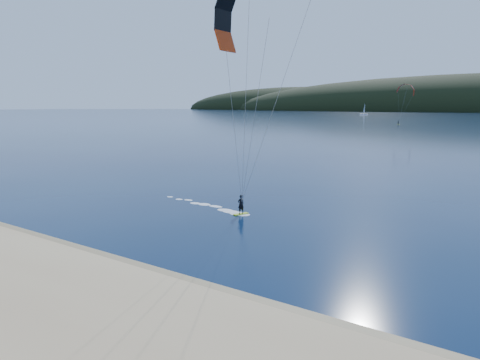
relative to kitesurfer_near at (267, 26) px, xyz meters
The scene contains 5 objects.
ground 21.11m from the kitesurfer_near, 94.02° to the right, with size 1800.00×1800.00×0.00m, color #071838.
wet_sand 18.17m from the kitesurfer_near, 95.74° to the right, with size 220.00×2.50×0.10m.
kitesurfer_near is the anchor object (origin of this frame).
kitesurfer_far 190.42m from the kitesurfer_near, 100.23° to the left, with size 8.61×6.54×18.01m.
sailboat 404.89m from the kitesurfer_near, 106.81° to the left, with size 7.81×4.95×10.98m.
Camera 1 is at (16.53, -11.48, 9.55)m, focal length 31.99 mm.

